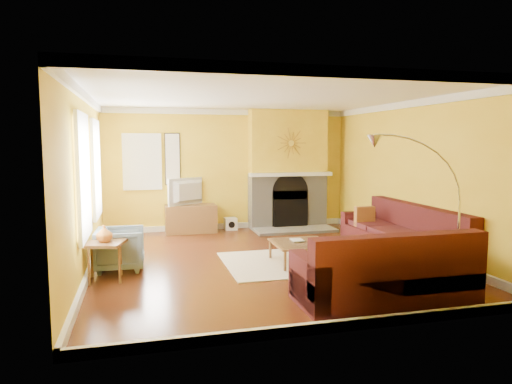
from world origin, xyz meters
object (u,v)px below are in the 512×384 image
object	(u,v)px
media_console	(191,219)
armchair	(120,249)
sectional_sofa	(359,240)
arc_lamp	(420,219)
side_table	(105,261)
coffee_table	(301,253)

from	to	relation	value
media_console	armchair	size ratio (longest dim) A/B	1.53
sectional_sofa	arc_lamp	world-z (taller)	arc_lamp
sectional_sofa	armchair	distance (m)	3.69
armchair	side_table	size ratio (longest dim) A/B	1.29
sectional_sofa	arc_lamp	size ratio (longest dim) A/B	1.80
sectional_sofa	armchair	bearing A→B (deg)	166.11
armchair	sectional_sofa	bearing A→B (deg)	-101.62
armchair	coffee_table	bearing A→B (deg)	-94.83
sectional_sofa	coffee_table	distance (m)	0.96
media_console	side_table	distance (m)	3.58
side_table	arc_lamp	world-z (taller)	arc_lamp
coffee_table	arc_lamp	distance (m)	2.32
armchair	arc_lamp	bearing A→B (deg)	-120.64
coffee_table	armchair	world-z (taller)	armchair
coffee_table	side_table	bearing A→B (deg)	-176.75
sectional_sofa	media_console	size ratio (longest dim) A/B	3.34
sectional_sofa	media_console	xyz separation A→B (m)	(-2.20, 3.57, -0.15)
side_table	coffee_table	bearing A→B (deg)	3.25
coffee_table	media_console	xyz separation A→B (m)	(-1.45, 3.04, 0.13)
armchair	side_table	bearing A→B (deg)	162.52
sectional_sofa	side_table	world-z (taller)	sectional_sofa
coffee_table	media_console	size ratio (longest dim) A/B	0.81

